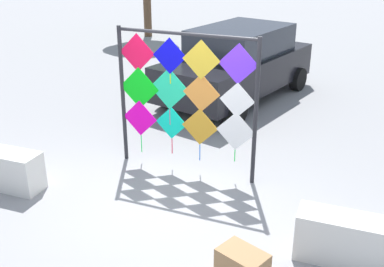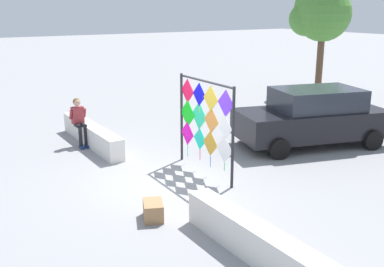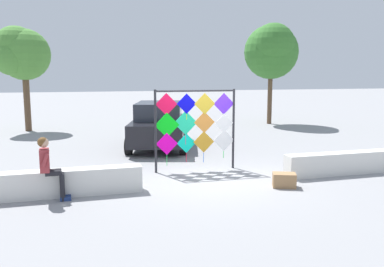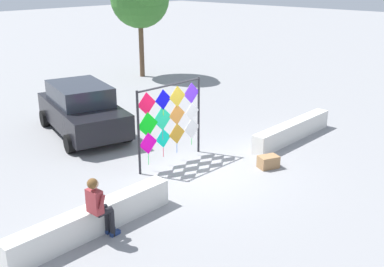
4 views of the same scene
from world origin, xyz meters
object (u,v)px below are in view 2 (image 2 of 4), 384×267
object	(u,v)px
parked_car	(312,117)
cardboard_box_large	(153,210)
kite_display_rack	(205,118)
seated_vendor	(79,118)
tree_far_right	(319,12)

from	to	relation	value
parked_car	cardboard_box_large	size ratio (longest dim) A/B	8.56
kite_display_rack	parked_car	world-z (taller)	kite_display_rack
seated_vendor	cardboard_box_large	bearing A→B (deg)	-4.27
seated_vendor	parked_car	size ratio (longest dim) A/B	0.30
tree_far_right	cardboard_box_large	bearing A→B (deg)	-58.89
cardboard_box_large	seated_vendor	bearing A→B (deg)	175.73
kite_display_rack	tree_far_right	xyz separation A→B (m)	(-6.04, 10.44, 2.46)
kite_display_rack	cardboard_box_large	world-z (taller)	kite_display_rack
kite_display_rack	tree_far_right	distance (m)	12.31
kite_display_rack	cardboard_box_large	xyz separation A→B (m)	(1.69, -2.38, -1.28)
cardboard_box_large	parked_car	bearing A→B (deg)	106.64
seated_vendor	cardboard_box_large	size ratio (longest dim) A/B	2.58
kite_display_rack	cardboard_box_large	size ratio (longest dim) A/B	4.30
seated_vendor	cardboard_box_large	xyz separation A→B (m)	(5.68, -0.42, -0.69)
tree_far_right	seated_vendor	bearing A→B (deg)	-80.61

